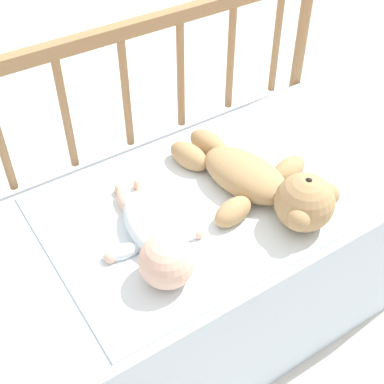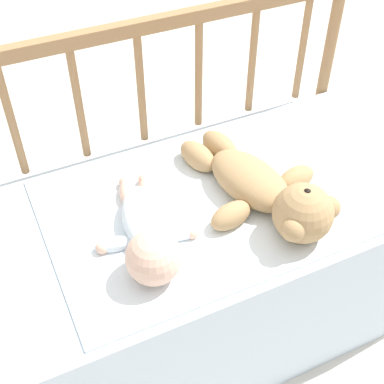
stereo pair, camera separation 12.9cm
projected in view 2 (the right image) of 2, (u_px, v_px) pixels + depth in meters
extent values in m
plane|color=silver|center=(192.00, 323.00, 1.69)|extent=(12.00, 12.00, 0.00)
cube|color=silver|center=(192.00, 272.00, 1.51)|extent=(1.28, 0.59, 0.51)
cylinder|color=#997047|center=(318.00, 108.00, 1.79)|extent=(0.04, 0.04, 0.87)
cube|color=#997047|center=(136.00, 28.00, 1.32)|extent=(1.24, 0.03, 0.04)
cylinder|color=#997047|center=(12.00, 122.00, 1.33)|extent=(0.02, 0.02, 0.32)
cylinder|color=#997047|center=(79.00, 106.00, 1.39)|extent=(0.02, 0.02, 0.32)
cylinder|color=#997047|center=(141.00, 90.00, 1.44)|extent=(0.02, 0.02, 0.32)
cylinder|color=#997047|center=(199.00, 76.00, 1.49)|extent=(0.02, 0.02, 0.32)
cylinder|color=#997047|center=(252.00, 63.00, 1.55)|extent=(0.02, 0.02, 0.32)
cylinder|color=#997047|center=(302.00, 50.00, 1.60)|extent=(0.02, 0.02, 0.32)
cube|color=white|center=(207.00, 203.00, 1.35)|extent=(0.80, 0.55, 0.01)
ellipsoid|color=tan|center=(250.00, 180.00, 1.35)|extent=(0.19, 0.28, 0.09)
sphere|color=tan|center=(303.00, 213.00, 1.23)|extent=(0.14, 0.14, 0.14)
sphere|color=beige|center=(305.00, 201.00, 1.20)|extent=(0.06, 0.06, 0.06)
sphere|color=black|center=(307.00, 193.00, 1.18)|extent=(0.02, 0.02, 0.02)
sphere|color=tan|center=(328.00, 208.00, 1.24)|extent=(0.06, 0.06, 0.06)
sphere|color=tan|center=(293.00, 230.00, 1.19)|extent=(0.06, 0.06, 0.06)
ellipsoid|color=tan|center=(296.00, 179.00, 1.38)|extent=(0.12, 0.08, 0.06)
ellipsoid|color=tan|center=(231.00, 216.00, 1.28)|extent=(0.12, 0.08, 0.06)
ellipsoid|color=tan|center=(220.00, 146.00, 1.47)|extent=(0.09, 0.14, 0.07)
ellipsoid|color=tan|center=(198.00, 156.00, 1.44)|extent=(0.09, 0.14, 0.07)
ellipsoid|color=white|center=(144.00, 218.00, 1.27)|extent=(0.14, 0.23, 0.07)
sphere|color=beige|center=(154.00, 258.00, 1.14)|extent=(0.12, 0.12, 0.12)
ellipsoid|color=white|center=(180.00, 233.00, 1.25)|extent=(0.10, 0.06, 0.04)
ellipsoid|color=white|center=(114.00, 244.00, 1.23)|extent=(0.10, 0.06, 0.04)
sphere|color=beige|center=(192.00, 233.00, 1.26)|extent=(0.03, 0.03, 0.03)
sphere|color=beige|center=(102.00, 248.00, 1.22)|extent=(0.03, 0.03, 0.03)
ellipsoid|color=beige|center=(147.00, 191.00, 1.36)|extent=(0.06, 0.10, 0.04)
ellipsoid|color=beige|center=(128.00, 194.00, 1.35)|extent=(0.06, 0.10, 0.04)
sphere|color=beige|center=(144.00, 180.00, 1.39)|extent=(0.03, 0.03, 0.03)
sphere|color=beige|center=(125.00, 183.00, 1.38)|extent=(0.03, 0.03, 0.03)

